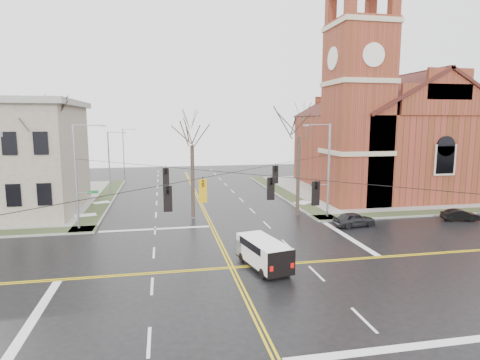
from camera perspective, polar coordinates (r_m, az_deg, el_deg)
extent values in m
plane|color=black|center=(26.52, -1.19, -12.35)|extent=(120.00, 120.00, 0.00)
cube|color=gray|center=(58.18, 19.28, -1.31)|extent=(30.00, 30.00, 0.15)
cube|color=#303D21|center=(52.61, 6.18, -1.78)|extent=(2.00, 30.00, 0.02)
cube|color=#303D21|center=(47.01, 27.77, -3.93)|extent=(30.00, 2.00, 0.02)
cube|color=#303D21|center=(50.77, -18.77, -2.55)|extent=(2.00, 30.00, 0.02)
cube|color=gold|center=(26.50, -1.45, -12.35)|extent=(0.12, 100.00, 0.01)
cube|color=gold|center=(26.53, -0.92, -12.32)|extent=(0.12, 100.00, 0.01)
cube|color=gold|center=(26.41, -1.14, -12.43)|extent=(100.00, 0.12, 0.01)
cube|color=gold|center=(26.63, -1.23, -12.25)|extent=(100.00, 0.12, 0.01)
cube|color=silver|center=(19.17, 20.98, -21.50)|extent=(9.50, 0.50, 0.01)
cube|color=silver|center=(36.18, -11.98, -6.83)|extent=(9.50, 0.50, 0.01)
cube|color=silver|center=(22.47, -27.42, -17.27)|extent=(0.50, 9.50, 0.01)
cube|color=silver|center=(34.23, 15.06, -7.82)|extent=(0.50, 9.50, 0.01)
cube|color=brown|center=(46.57, 16.27, 8.80)|extent=(6.00, 6.00, 20.00)
cube|color=#BDB092|center=(47.65, 16.76, 20.29)|extent=(6.30, 6.30, 0.50)
cylinder|color=silver|center=(44.37, 18.47, 16.53)|extent=(2.40, 0.15, 2.40)
cylinder|color=silver|center=(45.73, 13.04, 16.48)|extent=(0.15, 2.40, 2.40)
cube|color=brown|center=(58.97, 19.86, 3.61)|extent=(18.00, 24.00, 10.00)
cube|color=brown|center=(49.69, 14.12, -0.20)|extent=(2.00, 5.00, 4.40)
cylinder|color=gray|center=(39.52, 12.49, 1.29)|extent=(0.20, 0.20, 9.00)
cylinder|color=gray|center=(39.47, 11.63, -0.67)|extent=(1.20, 0.06, 0.06)
cube|color=#106026|center=(39.20, 10.69, -0.70)|extent=(0.90, 0.04, 0.25)
cylinder|color=gray|center=(38.77, 11.06, 7.73)|extent=(2.40, 0.08, 0.08)
cube|color=gray|center=(38.33, 9.38, 7.69)|extent=(0.50, 0.22, 0.15)
cylinder|color=gray|center=(36.97, -22.30, 0.39)|extent=(0.20, 0.20, 9.00)
cylinder|color=gray|center=(37.06, -21.27, -1.65)|extent=(1.20, 0.06, 0.06)
cube|color=#106026|center=(36.94, -20.20, -1.63)|extent=(0.90, 0.04, 0.25)
cylinder|color=gray|center=(36.45, -20.82, 7.31)|extent=(2.40, 0.08, 0.08)
cube|color=gray|center=(36.27, -18.93, 7.32)|extent=(0.50, 0.22, 0.15)
cylinder|color=black|center=(25.01, -1.23, 1.06)|extent=(23.02, 23.02, 0.03)
cylinder|color=black|center=(25.01, -1.23, 1.06)|extent=(23.02, 23.02, 0.03)
imported|color=black|center=(20.82, -10.23, -2.65)|extent=(0.21, 0.26, 1.30)
imported|color=black|center=(29.87, 5.04, 0.78)|extent=(0.21, 0.26, 1.30)
imported|color=#D49C0C|center=(22.89, -5.30, -1.55)|extent=(0.21, 0.26, 1.30)
imported|color=black|center=(28.71, -10.49, 0.36)|extent=(0.21, 0.26, 1.30)
imported|color=black|center=(22.38, 10.71, -1.89)|extent=(0.21, 0.26, 1.30)
imported|color=black|center=(23.62, 4.40, -1.23)|extent=(0.21, 0.26, 1.30)
cylinder|color=gray|center=(53.11, -18.12, 2.25)|extent=(0.16, 0.16, 8.00)
cylinder|color=gray|center=(52.75, -17.23, 6.50)|extent=(2.00, 0.07, 0.07)
cube|color=gray|center=(52.66, -16.14, 6.49)|extent=(0.45, 0.20, 0.13)
cylinder|color=gray|center=(72.93, -16.23, 3.88)|extent=(0.16, 0.16, 8.00)
cylinder|color=gray|center=(72.67, -15.57, 6.98)|extent=(2.00, 0.07, 0.07)
cube|color=gray|center=(72.60, -14.77, 6.97)|extent=(0.45, 0.20, 0.13)
cube|color=white|center=(26.13, 3.38, -10.20)|extent=(2.78, 5.00, 1.51)
cube|color=white|center=(27.87, 1.55, -9.46)|extent=(1.95, 1.17, 1.07)
cube|color=black|center=(28.00, 1.28, -8.33)|extent=(1.63, 0.45, 0.71)
cube|color=black|center=(26.13, 3.21, -9.07)|extent=(2.48, 3.52, 0.49)
cube|color=#B70C0A|center=(23.88, 4.50, -12.49)|extent=(0.22, 0.11, 0.30)
cube|color=#B70C0A|center=(24.52, 7.43, -11.96)|extent=(0.22, 0.11, 0.30)
cube|color=black|center=(26.38, 3.37, -11.79)|extent=(2.83, 5.05, 0.09)
cylinder|color=black|center=(27.37, 0.32, -10.96)|extent=(0.36, 0.68, 0.64)
cylinder|color=black|center=(28.03, 3.44, -10.50)|extent=(0.36, 0.68, 0.64)
cylinder|color=black|center=(24.73, 3.28, -13.13)|extent=(0.36, 0.68, 0.64)
cylinder|color=black|center=(25.46, 6.66, -12.54)|extent=(0.36, 0.68, 0.64)
imported|color=black|center=(37.53, 15.90, -5.40)|extent=(4.03, 2.05, 1.32)
imported|color=black|center=(43.53, 28.82, -4.39)|extent=(3.48, 1.82, 1.09)
cylinder|color=#31271F|center=(40.24, -26.38, 0.14)|extent=(0.36, 0.36, 8.17)
cylinder|color=#31271F|center=(38.85, -6.75, -0.22)|extent=(0.36, 0.36, 6.94)
cylinder|color=#31271F|center=(40.32, 8.27, 0.60)|extent=(0.36, 0.36, 7.68)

